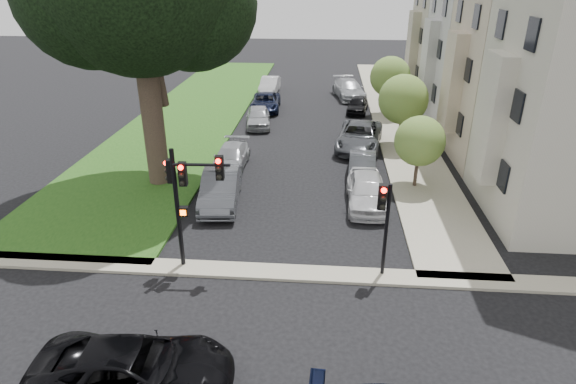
# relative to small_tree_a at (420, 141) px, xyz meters

# --- Properties ---
(ground) EXTENTS (140.00, 140.00, 0.00)m
(ground) POSITION_rel_small_tree_a_xyz_m (-6.20, -10.45, -2.54)
(ground) COLOR black
(ground) RESTS_ON ground
(grass_strip) EXTENTS (8.00, 44.00, 0.12)m
(grass_strip) POSITION_rel_small_tree_a_xyz_m (-15.20, 13.55, -2.48)
(grass_strip) COLOR #1A4713
(grass_strip) RESTS_ON ground
(sidewalk_right) EXTENTS (3.50, 44.00, 0.12)m
(sidewalk_right) POSITION_rel_small_tree_a_xyz_m (0.55, 13.55, -2.48)
(sidewalk_right) COLOR #9E9B84
(sidewalk_right) RESTS_ON ground
(sidewalk_cross) EXTENTS (60.00, 1.00, 0.12)m
(sidewalk_cross) POSITION_rel_small_tree_a_xyz_m (-6.20, -8.45, -2.48)
(sidewalk_cross) COLOR #9E9B84
(sidewalk_cross) RESTS_ON ground
(house_b) EXTENTS (7.70, 7.55, 15.97)m
(house_b) POSITION_rel_small_tree_a_xyz_m (6.25, 5.05, 4.39)
(house_b) COLOR tan
(house_b) RESTS_ON ground
(house_c) EXTENTS (7.70, 7.55, 15.97)m
(house_c) POSITION_rel_small_tree_a_xyz_m (6.25, 12.55, 4.39)
(house_c) COLOR #9F9F9F
(house_c) RESTS_ON ground
(house_d) EXTENTS (7.70, 7.55, 15.97)m
(house_d) POSITION_rel_small_tree_a_xyz_m (6.25, 20.05, 4.39)
(house_d) COLOR tan
(house_d) RESTS_ON ground
(small_tree_a) EXTENTS (2.55, 2.55, 3.82)m
(small_tree_a) POSITION_rel_small_tree_a_xyz_m (0.00, 0.00, 0.00)
(small_tree_a) COLOR #2E241F
(small_tree_a) RESTS_ON ground
(small_tree_b) EXTENTS (3.08, 3.08, 4.62)m
(small_tree_b) POSITION_rel_small_tree_a_xyz_m (0.00, 6.44, 0.53)
(small_tree_b) COLOR #2E241F
(small_tree_b) RESTS_ON ground
(small_tree_c) EXTENTS (3.04, 3.04, 4.56)m
(small_tree_c) POSITION_rel_small_tree_a_xyz_m (0.00, 13.65, 0.49)
(small_tree_c) COLOR #2E241F
(small_tree_c) RESTS_ON ground
(traffic_signal_main) EXTENTS (2.33, 0.60, 4.77)m
(traffic_signal_main) POSITION_rel_small_tree_a_xyz_m (-9.62, -8.22, 0.75)
(traffic_signal_main) COLOR black
(traffic_signal_main) RESTS_ON ground
(traffic_signal_secondary) EXTENTS (0.48, 0.39, 3.72)m
(traffic_signal_secondary) POSITION_rel_small_tree_a_xyz_m (-2.59, -8.26, 0.05)
(traffic_signal_secondary) COLOR black
(traffic_signal_secondary) RESTS_ON ground
(car_cross_near) EXTENTS (5.47, 2.80, 1.48)m
(car_cross_near) POSITION_rel_small_tree_a_xyz_m (-9.59, -14.27, -1.80)
(car_cross_near) COLOR black
(car_cross_near) RESTS_ON ground
(car_parked_0) EXTENTS (1.86, 4.58, 1.56)m
(car_parked_0) POSITION_rel_small_tree_a_xyz_m (-2.68, -2.35, -1.76)
(car_parked_0) COLOR silver
(car_parked_0) RESTS_ON ground
(car_parked_1) EXTENTS (1.66, 4.11, 1.33)m
(car_parked_1) POSITION_rel_small_tree_a_xyz_m (-2.69, 1.01, -1.88)
(car_parked_1) COLOR #3F4247
(car_parked_1) RESTS_ON ground
(car_parked_2) EXTENTS (3.45, 6.04, 1.59)m
(car_parked_2) POSITION_rel_small_tree_a_xyz_m (-2.58, 5.95, -1.75)
(car_parked_2) COLOR #3F4247
(car_parked_2) RESTS_ON ground
(car_parked_3) EXTENTS (2.03, 3.93, 1.28)m
(car_parked_3) POSITION_rel_small_tree_a_xyz_m (-2.26, 14.51, -1.90)
(car_parked_3) COLOR black
(car_parked_3) RESTS_ON ground
(car_parked_4) EXTENTS (3.22, 5.77, 1.58)m
(car_parked_4) POSITION_rel_small_tree_a_xyz_m (-2.79, 19.28, -1.75)
(car_parked_4) COLOR #999BA0
(car_parked_4) RESTS_ON ground
(car_parked_5) EXTENTS (2.17, 5.00, 1.60)m
(car_parked_5) POSITION_rel_small_tree_a_xyz_m (-9.69, -2.70, -1.74)
(car_parked_5) COLOR #3F4247
(car_parked_5) RESTS_ON ground
(car_parked_6) EXTENTS (1.81, 4.39, 1.27)m
(car_parked_6) POSITION_rel_small_tree_a_xyz_m (-10.09, 2.00, -1.91)
(car_parked_6) COLOR #999BA0
(car_parked_6) RESTS_ON ground
(car_parked_7) EXTENTS (2.22, 4.34, 1.42)m
(car_parked_7) POSITION_rel_small_tree_a_xyz_m (-9.63, 10.12, -1.83)
(car_parked_7) COLOR #999BA0
(car_parked_7) RESTS_ON ground
(car_parked_8) EXTENTS (2.45, 4.92, 1.34)m
(car_parked_8) POSITION_rel_small_tree_a_xyz_m (-9.64, 14.56, -1.87)
(car_parked_8) COLOR black
(car_parked_8) RESTS_ON ground
(car_parked_9) EXTENTS (1.64, 4.42, 1.45)m
(car_parked_9) POSITION_rel_small_tree_a_xyz_m (-10.01, 20.59, -1.82)
(car_parked_9) COLOR silver
(car_parked_9) RESTS_ON ground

